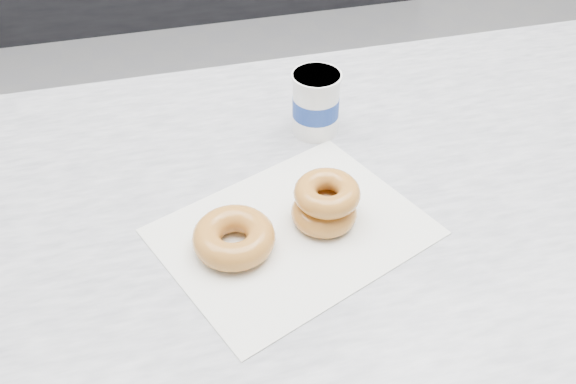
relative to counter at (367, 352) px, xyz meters
name	(u,v)px	position (x,y,z in m)	size (l,w,h in m)	color
ground	(290,278)	(0.00, 0.60, -0.45)	(5.00, 5.00, 0.00)	gray
counter	(367,352)	(0.00, 0.00, 0.00)	(3.06, 0.76, 0.90)	#333335
wax_paper	(293,232)	(-0.17, -0.08, 0.45)	(0.34, 0.26, 0.00)	silver
donut_single	(234,237)	(-0.26, -0.09, 0.47)	(0.11, 0.11, 0.04)	gold
donut_stack	(326,203)	(-0.12, -0.07, 0.48)	(0.12, 0.12, 0.06)	gold
coffee_cup	(316,103)	(-0.08, 0.14, 0.50)	(0.08, 0.08, 0.11)	white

